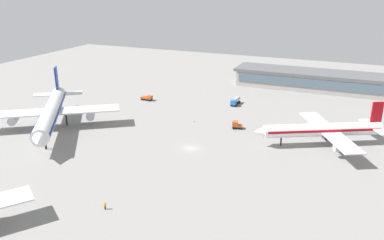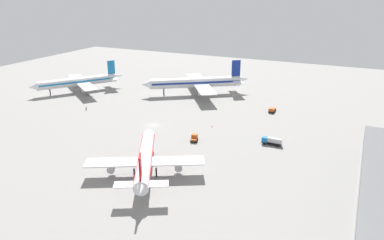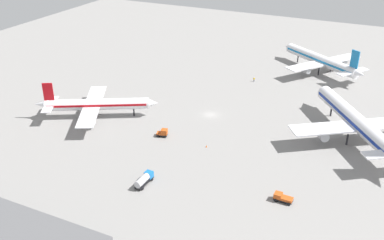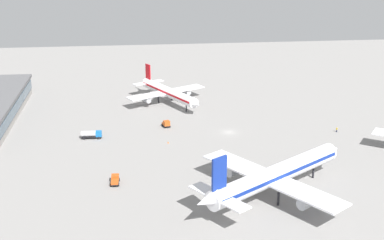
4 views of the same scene
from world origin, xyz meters
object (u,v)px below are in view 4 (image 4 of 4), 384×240
(fuel_truck, at_px, (91,134))
(pushback_tractor, at_px, (115,180))
(safety_cone_near_gate, at_px, (168,142))
(ground_crew_worker, at_px, (337,130))
(baggage_tug, at_px, (166,124))
(airplane_at_gate, at_px, (275,175))
(airplane_taxiing, at_px, (168,92))

(fuel_truck, bearing_deg, pushback_tractor, -74.78)
(fuel_truck, distance_m, safety_cone_near_gate, 24.43)
(pushback_tractor, distance_m, ground_crew_worker, 76.32)
(baggage_tug, bearing_deg, airplane_at_gate, 7.81)
(airplane_taxiing, distance_m, safety_cone_near_gate, 40.74)
(airplane_at_gate, bearing_deg, ground_crew_worker, 17.97)
(baggage_tug, bearing_deg, fuel_truck, -88.03)
(fuel_truck, bearing_deg, ground_crew_worker, -0.62)
(pushback_tractor, bearing_deg, airplane_at_gate, -104.32)
(fuel_truck, distance_m, pushback_tractor, 33.91)
(baggage_tug, xyz_separation_m, ground_crew_worker, (10.74, 54.32, -0.31))
(fuel_truck, relative_size, ground_crew_worker, 3.80)
(airplane_at_gate, bearing_deg, safety_cone_near_gate, 87.00)
(pushback_tractor, distance_m, baggage_tug, 43.67)
(airplane_taxiing, relative_size, pushback_tractor, 8.15)
(airplane_taxiing, xyz_separation_m, pushback_tractor, (66.68, -18.37, -3.42))
(ground_crew_worker, bearing_deg, airplane_at_gate, 34.02)
(pushback_tractor, height_order, baggage_tug, baggage_tug)
(airplane_taxiing, relative_size, baggage_tug, 10.11)
(airplane_taxiing, xyz_separation_m, fuel_truck, (33.73, -26.36, -3.01))
(pushback_tractor, xyz_separation_m, safety_cone_near_gate, (-26.25, 15.47, -0.67))
(airplane_at_gate, bearing_deg, airplane_taxiing, 69.87)
(pushback_tractor, height_order, safety_cone_near_gate, pushback_tractor)
(airplane_at_gate, height_order, ground_crew_worker, airplane_at_gate)
(pushback_tractor, bearing_deg, fuel_truck, 15.67)
(airplane_at_gate, bearing_deg, baggage_tug, 78.95)
(baggage_tug, bearing_deg, safety_cone_near_gate, -17.64)
(airplane_at_gate, distance_m, pushback_tractor, 40.73)
(pushback_tractor, relative_size, safety_cone_near_gate, 7.44)
(baggage_tug, xyz_separation_m, safety_cone_near_gate, (14.43, -0.42, -0.86))
(baggage_tug, height_order, ground_crew_worker, baggage_tug)
(airplane_taxiing, height_order, fuel_truck, airplane_taxiing)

